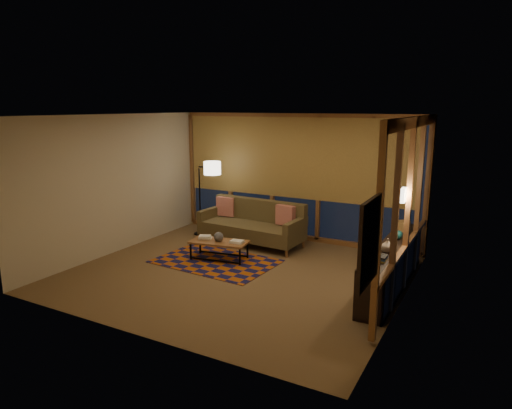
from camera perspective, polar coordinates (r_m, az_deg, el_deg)
The scene contains 21 objects.
floor at distance 8.04m, azimuth -2.31°, elevation -8.55°, with size 5.50×5.00×0.01m, color brown.
ceiling at distance 7.52m, azimuth -2.49°, elevation 11.07°, with size 5.50×5.00×0.01m, color white.
walls at distance 7.67m, azimuth -2.40°, elevation 0.93°, with size 5.51×5.01×2.70m.
window_wall_back at distance 9.80m, azimuth 4.90°, elevation 3.38°, with size 5.30×0.16×2.60m, color #925835, non-canonical shape.
window_wall_right at distance 7.31m, azimuth 18.53°, elevation -0.27°, with size 0.16×3.70×2.60m, color #925835, non-canonical shape.
wall_art at distance 4.95m, azimuth 13.87°, elevation -4.60°, with size 0.06×0.74×0.94m, color red, non-canonical shape.
wall_sconce at distance 7.13m, azimuth 17.95°, elevation 1.12°, with size 0.12×0.18×0.22m, color white, non-canonical shape.
sofa at distance 9.52m, azimuth -0.61°, elevation -2.39°, with size 2.18×0.88×0.89m, color brown, non-canonical shape.
pillow_left at distance 10.10m, azimuth -3.78°, elevation -0.35°, with size 0.42×0.14×0.42m, color #B0090C, non-canonical shape.
pillow_right at distance 9.28m, azimuth 3.70°, elevation -1.51°, with size 0.41×0.14×0.41m, color #B0090C, non-canonical shape.
area_rug at distance 8.62m, azimuth -5.06°, elevation -7.09°, with size 2.17×1.45×0.01m, color #A64B10.
coffee_table at distance 8.69m, azimuth -4.62°, elevation -5.71°, with size 1.08×0.49×0.36m, color #925835, non-canonical shape.
book_stack_a at distance 8.78m, azimuth -6.40°, elevation -4.10°, with size 0.24×0.19×0.07m, color white, non-canonical shape.
book_stack_b at distance 8.50m, azimuth -2.42°, elevation -4.67°, with size 0.21×0.17×0.04m, color white, non-canonical shape.
ceramic_pot at distance 8.60m, azimuth -4.70°, elevation -4.01°, with size 0.18×0.18×0.18m, color black.
floor_lamp at distance 10.27m, azimuth -7.05°, elevation 0.88°, with size 0.56×0.37×1.69m, color black, non-canonical shape.
bookshelf at distance 7.63m, azimuth 16.65°, elevation -7.36°, with size 0.40×2.88×0.72m, color black, non-canonical shape.
basket at distance 8.34m, azimuth 17.98°, elevation -2.57°, with size 0.23×0.23×0.17m, color olive.
teal_bowl at distance 7.80m, azimuth 17.33°, elevation -3.63°, with size 0.15×0.15×0.15m, color #1B6461.
vase at distance 7.07m, azimuth 16.12°, elevation -4.93°, with size 0.20×0.20×0.21m, color gray.
shelf_book_stack at distance 6.70m, azimuth 15.29°, elevation -6.42°, with size 0.19×0.26×0.08m, color white, non-canonical shape.
Camera 1 is at (3.86, -6.45, 2.85)m, focal length 32.00 mm.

